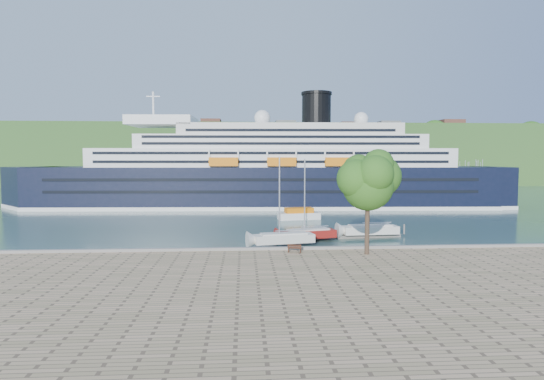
{
  "coord_description": "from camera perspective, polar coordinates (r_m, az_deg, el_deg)",
  "views": [
    {
      "loc": [
        -7.17,
        -47.54,
        10.66
      ],
      "look_at": [
        -2.34,
        30.0,
        5.23
      ],
      "focal_mm": 30.0,
      "sensor_mm": 36.0,
      "label": 1
    }
  ],
  "objects": [
    {
      "name": "ground",
      "position": [
        49.24,
        4.95,
        -8.52
      ],
      "size": [
        400.0,
        400.0,
        0.0
      ],
      "primitive_type": "plane",
      "color": "#2A4C47",
      "rests_on": "ground"
    },
    {
      "name": "far_hillside",
      "position": [
        192.68,
        -1.43,
        4.4
      ],
      "size": [
        400.0,
        50.0,
        24.0
      ],
      "primitive_type": "cube",
      "color": "#2D5A24",
      "rests_on": "ground"
    },
    {
      "name": "quay_coping",
      "position": [
        48.81,
        4.99,
        -7.26
      ],
      "size": [
        220.0,
        0.5,
        0.3
      ],
      "primitive_type": "cube",
      "color": "slate",
      "rests_on": "promenade"
    },
    {
      "name": "cruise_ship",
      "position": [
        99.23,
        -1.22,
        5.07
      ],
      "size": [
        112.07,
        21.02,
        25.03
      ],
      "primitive_type": null,
      "rotation": [
        0.0,
        0.0,
        -0.04
      ],
      "color": "black",
      "rests_on": "ground"
    },
    {
      "name": "park_bench",
      "position": [
        47.07,
        2.86,
        -7.26
      ],
      "size": [
        1.59,
        0.97,
        0.95
      ],
      "primitive_type": null,
      "rotation": [
        0.0,
        0.0,
        -0.26
      ],
      "color": "#492415",
      "rests_on": "promenade"
    },
    {
      "name": "promenade_tree",
      "position": [
        46.47,
        11.91,
        -0.97
      ],
      "size": [
        6.89,
        6.89,
        11.41
      ],
      "primitive_type": null,
      "color": "#235616",
      "rests_on": "promenade"
    },
    {
      "name": "floating_pontoon",
      "position": [
        61.98,
        8.04,
        -5.76
      ],
      "size": [
        17.71,
        3.98,
        0.39
      ],
      "primitive_type": null,
      "rotation": [
        0.0,
        0.0,
        0.11
      ],
      "color": "gray",
      "rests_on": "ground"
    },
    {
      "name": "sailboat_white_near",
      "position": [
        54.21,
        1.51,
        -1.81
      ],
      "size": [
        8.3,
        3.78,
        10.35
      ],
      "primitive_type": null,
      "rotation": [
        0.0,
        0.0,
        0.2
      ],
      "color": "silver",
      "rests_on": "ground"
    },
    {
      "name": "sailboat_red",
      "position": [
        57.74,
        4.61,
        -1.59
      ],
      "size": [
        8.11,
        4.17,
        10.1
      ],
      "primitive_type": null,
      "rotation": [
        0.0,
        0.0,
        0.27
      ],
      "color": "maroon",
      "rests_on": "ground"
    },
    {
      "name": "sailboat_white_far",
      "position": [
        61.93,
        12.28,
        -1.05
      ],
      "size": [
        8.38,
        2.92,
        10.63
      ],
      "primitive_type": null,
      "rotation": [
        0.0,
        0.0,
        0.08
      ],
      "color": "silver",
      "rests_on": "ground"
    },
    {
      "name": "tender_launch",
      "position": [
        79.65,
        3.41,
        -2.96
      ],
      "size": [
        7.68,
        3.66,
        2.04
      ],
      "primitive_type": null,
      "rotation": [
        0.0,
        0.0,
        0.16
      ],
      "color": "orange",
      "rests_on": "ground"
    }
  ]
}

